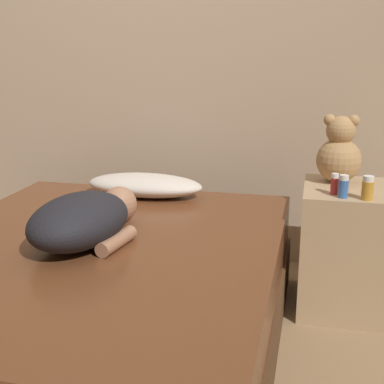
{
  "coord_description": "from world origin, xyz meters",
  "views": [
    {
      "loc": [
        0.85,
        -1.88,
        1.25
      ],
      "look_at": [
        0.36,
        0.23,
        0.66
      ],
      "focal_mm": 50.0,
      "sensor_mm": 36.0,
      "label": 1
    }
  ],
  "objects_px": {
    "bottle_amber": "(368,188)",
    "bottle_blue": "(343,187)",
    "pillow": "(145,185)",
    "person_lying": "(85,219)",
    "teddy_bear": "(339,153)",
    "bottle_red": "(335,184)"
  },
  "relations": [
    {
      "from": "person_lying",
      "to": "bottle_amber",
      "type": "distance_m",
      "value": 1.21
    },
    {
      "from": "teddy_bear",
      "to": "bottle_red",
      "type": "relative_size",
      "value": 3.45
    },
    {
      "from": "bottle_red",
      "to": "bottle_amber",
      "type": "xyz_separation_m",
      "value": [
        0.14,
        -0.06,
        0.0
      ]
    },
    {
      "from": "pillow",
      "to": "bottle_amber",
      "type": "xyz_separation_m",
      "value": [
        1.1,
        -0.27,
        0.12
      ]
    },
    {
      "from": "person_lying",
      "to": "bottle_amber",
      "type": "bearing_deg",
      "value": 31.1
    },
    {
      "from": "bottle_amber",
      "to": "bottle_blue",
      "type": "bearing_deg",
      "value": 172.91
    },
    {
      "from": "person_lying",
      "to": "bottle_amber",
      "type": "relative_size",
      "value": 6.39
    },
    {
      "from": "bottle_amber",
      "to": "bottle_blue",
      "type": "relative_size",
      "value": 1.04
    },
    {
      "from": "person_lying",
      "to": "teddy_bear",
      "type": "height_order",
      "value": "teddy_bear"
    },
    {
      "from": "person_lying",
      "to": "bottle_red",
      "type": "bearing_deg",
      "value": 36.69
    },
    {
      "from": "pillow",
      "to": "teddy_bear",
      "type": "xyz_separation_m",
      "value": [
        0.99,
        0.03,
        0.21
      ]
    },
    {
      "from": "teddy_bear",
      "to": "bottle_red",
      "type": "height_order",
      "value": "teddy_bear"
    },
    {
      "from": "bottle_amber",
      "to": "bottle_blue",
      "type": "distance_m",
      "value": 0.1
    },
    {
      "from": "pillow",
      "to": "person_lying",
      "type": "xyz_separation_m",
      "value": [
        -0.01,
        -0.73,
        0.04
      ]
    },
    {
      "from": "teddy_bear",
      "to": "bottle_red",
      "type": "xyz_separation_m",
      "value": [
        -0.02,
        -0.24,
        -0.1
      ]
    },
    {
      "from": "pillow",
      "to": "bottle_blue",
      "type": "distance_m",
      "value": 1.04
    },
    {
      "from": "person_lying",
      "to": "bottle_red",
      "type": "xyz_separation_m",
      "value": [
        0.98,
        0.52,
        0.07
      ]
    },
    {
      "from": "person_lying",
      "to": "bottle_blue",
      "type": "distance_m",
      "value": 1.12
    },
    {
      "from": "pillow",
      "to": "bottle_blue",
      "type": "xyz_separation_m",
      "value": [
        1.0,
        -0.26,
        0.12
      ]
    },
    {
      "from": "bottle_red",
      "to": "bottle_amber",
      "type": "bearing_deg",
      "value": -23.8
    },
    {
      "from": "pillow",
      "to": "teddy_bear",
      "type": "distance_m",
      "value": 1.01
    },
    {
      "from": "person_lying",
      "to": "bottle_red",
      "type": "relative_size",
      "value": 7.06
    }
  ]
}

